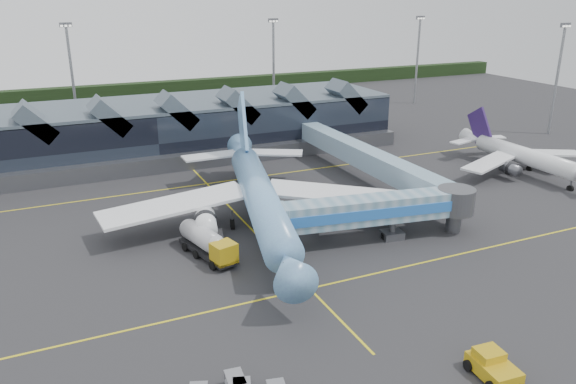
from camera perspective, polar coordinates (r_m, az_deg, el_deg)
name	(u,v)px	position (r m, az deg, el deg)	size (l,w,h in m)	color
ground	(278,256)	(63.73, -1.02, -6.56)	(260.00, 260.00, 0.00)	#2B2B2E
taxi_stripes	(247,225)	(72.20, -4.17, -3.35)	(120.00, 60.00, 0.01)	yellow
tree_line_far	(123,91)	(166.18, -16.46, 9.81)	(260.00, 4.00, 4.00)	black
terminal	(147,130)	(104.06, -14.12, 6.13)	(90.00, 22.25, 12.52)	black
light_masts	(252,69)	(124.28, -3.70, 12.37)	(132.40, 42.56, 22.45)	gray
main_airliner	(259,193)	(70.35, -2.99, -0.15)	(38.94, 45.56, 14.79)	#6897D3
regional_jet	(520,155)	(99.84, 22.54, 3.53)	(25.20, 27.35, 9.42)	white
jet_bridge	(385,209)	(67.39, 9.80, -1.76)	(26.45, 7.58, 5.71)	#6693AA
fuel_truck	(206,241)	(63.70, -8.33, -4.98)	(4.57, 9.75, 3.26)	black
pushback_tug	(493,367)	(47.95, 20.12, -16.34)	(3.18, 4.74, 2.02)	#BF9712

